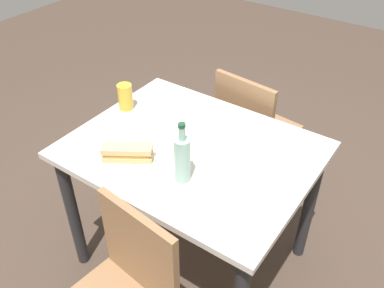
% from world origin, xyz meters
% --- Properties ---
extents(ground_plane, '(8.00, 8.00, 0.00)m').
position_xyz_m(ground_plane, '(0.00, 0.00, 0.00)').
color(ground_plane, '#47382D').
extents(dining_table, '(1.08, 0.85, 0.77)m').
position_xyz_m(dining_table, '(0.00, 0.00, 0.65)').
color(dining_table, beige).
rests_on(dining_table, ground).
extents(chair_far, '(0.44, 0.44, 0.88)m').
position_xyz_m(chair_far, '(-0.01, 0.62, 0.50)').
color(chair_far, '#936B47').
rests_on(chair_far, ground).
extents(plate_near, '(0.24, 0.24, 0.01)m').
position_xyz_m(plate_near, '(-0.17, -0.24, 0.78)').
color(plate_near, silver).
rests_on(plate_near, dining_table).
extents(baguette_sandwich_near, '(0.22, 0.17, 0.07)m').
position_xyz_m(baguette_sandwich_near, '(-0.17, -0.24, 0.82)').
color(baguette_sandwich_near, '#DBB77A').
rests_on(baguette_sandwich_near, plate_near).
extents(knife_near, '(0.13, 0.14, 0.01)m').
position_xyz_m(knife_near, '(-0.21, -0.20, 0.79)').
color(knife_near, silver).
rests_on(knife_near, plate_near).
extents(water_bottle, '(0.07, 0.07, 0.28)m').
position_xyz_m(water_bottle, '(0.09, -0.19, 0.88)').
color(water_bottle, '#99C6B7').
rests_on(water_bottle, dining_table).
extents(beer_glass, '(0.08, 0.08, 0.14)m').
position_xyz_m(beer_glass, '(-0.47, 0.08, 0.84)').
color(beer_glass, gold).
rests_on(beer_glass, dining_table).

